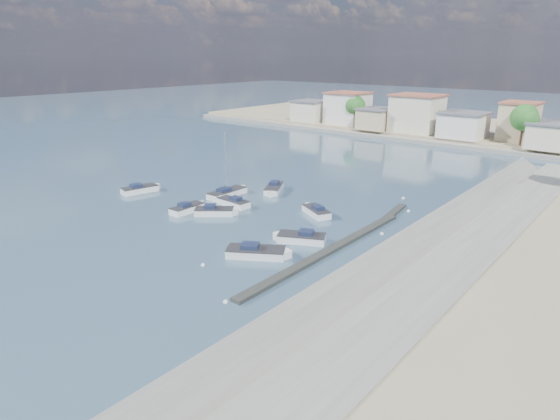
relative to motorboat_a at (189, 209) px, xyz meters
name	(u,v)px	position (x,y,z in m)	size (l,w,h in m)	color
ground	(402,180)	(13.21, 30.85, -0.38)	(400.00, 400.00, 0.00)	#2B3F56
seawall_walkway	(460,266)	(31.71, 3.85, 0.52)	(5.00, 90.00, 1.80)	slate
breakwater	(344,242)	(20.11, 3.54, -0.21)	(2.00, 31.02, 0.35)	black
far_shore_land	(503,133)	(13.21, 82.85, 0.32)	(160.00, 40.00, 1.40)	gray
far_shore_quay	(472,148)	(13.21, 61.85, 0.02)	(160.00, 2.50, 0.80)	slate
far_town	(542,127)	(23.92, 67.77, 4.56)	(113.01, 12.80, 8.35)	beige
shore_trees	(517,124)	(21.55, 58.97, 5.84)	(74.56, 38.32, 7.92)	#38281E
motorboat_a	(189,209)	(0.00, 0.00, 0.00)	(1.85, 4.91, 1.48)	white
motorboat_b	(216,212)	(3.53, 1.32, 0.00)	(4.70, 4.37, 1.48)	white
motorboat_c	(232,202)	(2.32, 5.15, 0.00)	(5.13, 1.94, 1.48)	white
motorboat_d	(299,238)	(16.28, 1.03, 0.00)	(5.32, 4.05, 1.48)	white
motorboat_e	(142,189)	(-11.73, 1.26, 0.00)	(2.94, 5.55, 1.48)	white
motorboat_f	(315,211)	(12.51, 9.09, 0.00)	(4.81, 3.58, 1.48)	white
motorboat_g	(274,189)	(2.33, 13.20, 0.00)	(4.31, 5.49, 1.48)	white
motorboat_h	(259,253)	(15.66, -4.36, 0.00)	(5.86, 4.87, 1.48)	white
sailboat	(229,193)	(-1.15, 7.87, 0.04)	(2.09, 6.55, 9.00)	white
mooring_buoys	(353,236)	(19.85, 5.69, -0.33)	(13.48, 34.71, 0.39)	white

